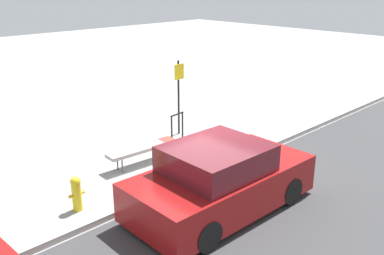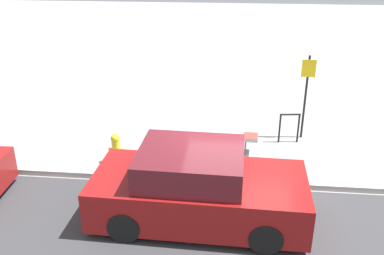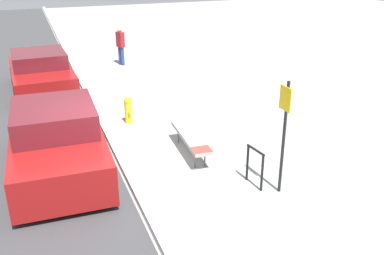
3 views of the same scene
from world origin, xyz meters
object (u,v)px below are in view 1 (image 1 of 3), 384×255
at_px(fire_hydrant, 76,192).
at_px(parked_car_near, 220,181).
at_px(bike_rack, 177,124).
at_px(sign_post, 179,91).
at_px(bench, 143,148).

relative_size(fire_hydrant, parked_car_near, 0.19).
xyz_separation_m(bike_rack, sign_post, (0.40, 0.35, 0.88)).
bearing_deg(sign_post, bench, -155.02).
height_order(fire_hydrant, parked_car_near, parked_car_near).
bearing_deg(sign_post, fire_hydrant, -157.31).
bearing_deg(parked_car_near, sign_post, 59.42).
bearing_deg(bench, bike_rack, 24.37).
xyz_separation_m(bike_rack, fire_hydrant, (-4.28, -1.61, -0.09)).
distance_m(bench, bike_rack, 1.96).
height_order(bike_rack, fire_hydrant, bike_rack).
xyz_separation_m(sign_post, parked_car_near, (-2.52, -4.01, -0.72)).
bearing_deg(sign_post, parked_car_near, -122.15).
bearing_deg(fire_hydrant, sign_post, 22.69).
bearing_deg(bench, sign_post, 28.75).
relative_size(bike_rack, parked_car_near, 0.20).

